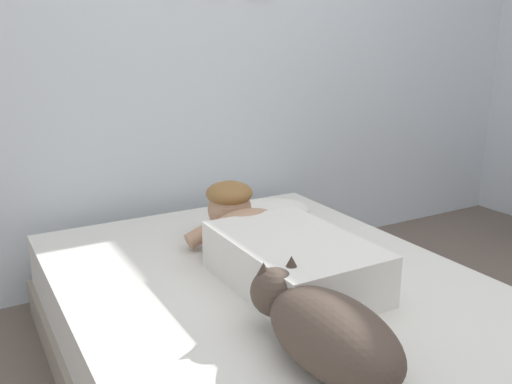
% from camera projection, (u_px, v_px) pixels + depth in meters
% --- Properties ---
extents(back_wall, '(4.44, 0.12, 2.50)m').
position_uv_depth(back_wall, '(212.00, 38.00, 2.88)').
color(back_wall, silver).
rests_on(back_wall, ground).
extents(bed, '(1.49, 1.93, 0.39)m').
position_uv_depth(bed, '(271.00, 327.00, 2.07)').
color(bed, gray).
rests_on(bed, ground).
extents(pillow, '(0.52, 0.32, 0.11)m').
position_uv_depth(pillow, '(260.00, 214.00, 2.59)').
color(pillow, white).
rests_on(pillow, bed).
extents(person_lying, '(0.43, 0.92, 0.27)m').
position_uv_depth(person_lying, '(273.00, 245.00, 2.06)').
color(person_lying, silver).
rests_on(person_lying, bed).
extents(dog, '(0.26, 0.57, 0.21)m').
position_uv_depth(dog, '(325.00, 329.00, 1.48)').
color(dog, '#4C3D33').
rests_on(dog, bed).
extents(coffee_cup, '(0.12, 0.09, 0.07)m').
position_uv_depth(coffee_cup, '(260.00, 235.00, 2.36)').
color(coffee_cup, '#D84C47').
rests_on(coffee_cup, bed).
extents(cell_phone, '(0.07, 0.14, 0.01)m').
position_uv_depth(cell_phone, '(355.00, 335.00, 1.63)').
color(cell_phone, black).
rests_on(cell_phone, bed).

